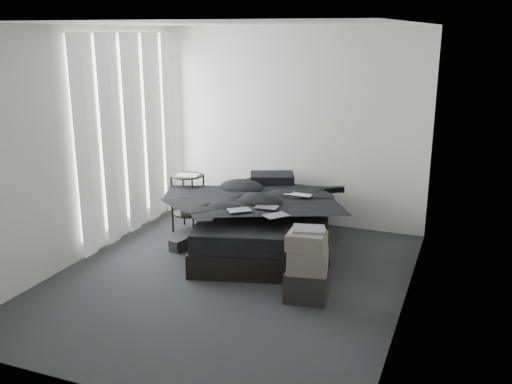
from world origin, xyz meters
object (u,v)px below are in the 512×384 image
(side_stand, at_px, (188,203))
(box_lower, at_px, (306,285))
(laptop, at_px, (297,190))
(bed, at_px, (265,238))

(side_stand, relative_size, box_lower, 1.82)
(laptop, relative_size, side_stand, 0.43)
(box_lower, bearing_deg, side_stand, 145.58)
(box_lower, bearing_deg, bed, 127.04)
(bed, height_order, box_lower, box_lower)
(laptop, height_order, box_lower, laptop)
(laptop, bearing_deg, bed, -154.50)
(laptop, bearing_deg, box_lower, -65.55)
(laptop, distance_m, side_stand, 1.56)
(bed, height_order, side_stand, side_stand)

